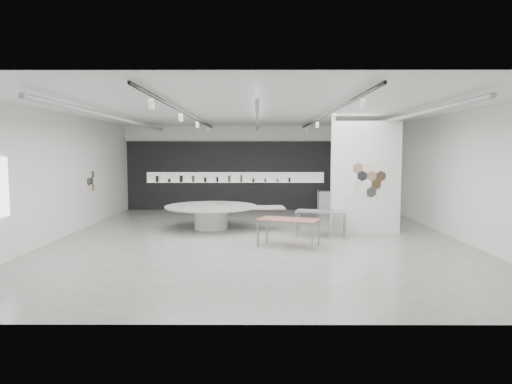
{
  "coord_description": "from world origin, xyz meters",
  "views": [
    {
      "loc": [
        0.01,
        -13.72,
        2.61
      ],
      "look_at": [
        -0.04,
        1.2,
        1.31
      ],
      "focal_mm": 32.0,
      "sensor_mm": 36.0,
      "label": 1
    }
  ],
  "objects_px": {
    "partition_column": "(366,177)",
    "kitchen_counter": "(336,201)",
    "sample_table_stone": "(321,213)",
    "sample_table_wood": "(288,221)",
    "display_island": "(213,214)"
  },
  "relations": [
    {
      "from": "partition_column",
      "to": "kitchen_counter",
      "type": "relative_size",
      "value": 2.19
    },
    {
      "from": "partition_column",
      "to": "sample_table_wood",
      "type": "height_order",
      "value": "partition_column"
    },
    {
      "from": "partition_column",
      "to": "sample_table_stone",
      "type": "height_order",
      "value": "partition_column"
    },
    {
      "from": "sample_table_wood",
      "to": "kitchen_counter",
      "type": "distance_m",
      "value": 8.15
    },
    {
      "from": "sample_table_wood",
      "to": "sample_table_stone",
      "type": "relative_size",
      "value": 1.08
    },
    {
      "from": "partition_column",
      "to": "sample_table_stone",
      "type": "relative_size",
      "value": 2.16
    },
    {
      "from": "sample_table_wood",
      "to": "kitchen_counter",
      "type": "xyz_separation_m",
      "value": [
        2.64,
        7.7,
        -0.24
      ]
    },
    {
      "from": "sample_table_stone",
      "to": "sample_table_wood",
      "type": "bearing_deg",
      "value": -125.71
    },
    {
      "from": "display_island",
      "to": "sample_table_stone",
      "type": "distance_m",
      "value": 3.74
    },
    {
      "from": "sample_table_wood",
      "to": "sample_table_stone",
      "type": "height_order",
      "value": "sample_table_stone"
    },
    {
      "from": "partition_column",
      "to": "display_island",
      "type": "relative_size",
      "value": 0.85
    },
    {
      "from": "partition_column",
      "to": "kitchen_counter",
      "type": "bearing_deg",
      "value": 89.92
    },
    {
      "from": "sample_table_wood",
      "to": "partition_column",
      "type": "bearing_deg",
      "value": 39.46
    },
    {
      "from": "display_island",
      "to": "kitchen_counter",
      "type": "bearing_deg",
      "value": 38.85
    },
    {
      "from": "partition_column",
      "to": "display_island",
      "type": "distance_m",
      "value": 5.22
    }
  ]
}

